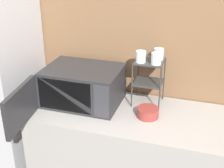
{
  "coord_description": "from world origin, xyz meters",
  "views": [
    {
      "loc": [
        0.37,
        -1.63,
        2.1
      ],
      "look_at": [
        -0.26,
        0.37,
        1.13
      ],
      "focal_mm": 50.0,
      "sensor_mm": 36.0,
      "label": 1
    }
  ],
  "objects_px": {
    "dish_rack": "(149,73)",
    "glass_front_right": "(156,59)",
    "glass_front_left": "(141,57)",
    "glass_back_right": "(159,54)",
    "bowl": "(148,113)",
    "microwave": "(81,86)"
  },
  "relations": [
    {
      "from": "glass_front_right",
      "to": "glass_front_left",
      "type": "bearing_deg",
      "value": 176.47
    },
    {
      "from": "microwave",
      "to": "glass_front_left",
      "type": "bearing_deg",
      "value": 13.91
    },
    {
      "from": "dish_rack",
      "to": "bowl",
      "type": "height_order",
      "value": "dish_rack"
    },
    {
      "from": "microwave",
      "to": "glass_back_right",
      "type": "distance_m",
      "value": 0.65
    },
    {
      "from": "dish_rack",
      "to": "glass_back_right",
      "type": "xyz_separation_m",
      "value": [
        0.06,
        0.05,
        0.14
      ]
    },
    {
      "from": "bowl",
      "to": "dish_rack",
      "type": "bearing_deg",
      "value": 102.17
    },
    {
      "from": "microwave",
      "to": "glass_front_right",
      "type": "xyz_separation_m",
      "value": [
        0.56,
        0.1,
        0.25
      ]
    },
    {
      "from": "glass_back_right",
      "to": "dish_rack",
      "type": "bearing_deg",
      "value": -139.0
    },
    {
      "from": "dish_rack",
      "to": "glass_front_left",
      "type": "bearing_deg",
      "value": -139.51
    },
    {
      "from": "glass_front_right",
      "to": "bowl",
      "type": "height_order",
      "value": "glass_front_right"
    },
    {
      "from": "dish_rack",
      "to": "glass_front_right",
      "type": "relative_size",
      "value": 4.17
    },
    {
      "from": "glass_back_right",
      "to": "glass_front_right",
      "type": "relative_size",
      "value": 1.0
    },
    {
      "from": "microwave",
      "to": "dish_rack",
      "type": "bearing_deg",
      "value": 17.6
    },
    {
      "from": "glass_front_left",
      "to": "glass_front_right",
      "type": "distance_m",
      "value": 0.12
    },
    {
      "from": "glass_back_right",
      "to": "bowl",
      "type": "bearing_deg",
      "value": -92.62
    },
    {
      "from": "microwave",
      "to": "bowl",
      "type": "distance_m",
      "value": 0.56
    },
    {
      "from": "dish_rack",
      "to": "glass_front_right",
      "type": "bearing_deg",
      "value": -44.19
    },
    {
      "from": "glass_front_left",
      "to": "dish_rack",
      "type": "bearing_deg",
      "value": 40.49
    },
    {
      "from": "glass_front_left",
      "to": "glass_back_right",
      "type": "distance_m",
      "value": 0.15
    },
    {
      "from": "glass_front_right",
      "to": "bowl",
      "type": "xyz_separation_m",
      "value": [
        -0.01,
        -0.16,
        -0.36
      ]
    },
    {
      "from": "glass_front_right",
      "to": "dish_rack",
      "type": "bearing_deg",
      "value": 135.81
    },
    {
      "from": "microwave",
      "to": "bowl",
      "type": "relative_size",
      "value": 5.54
    }
  ]
}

